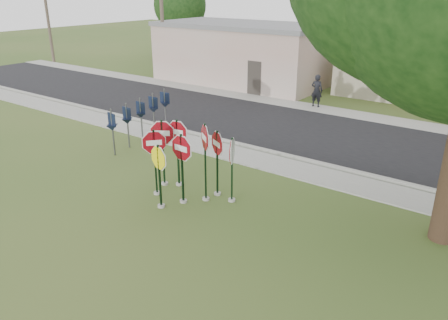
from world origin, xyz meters
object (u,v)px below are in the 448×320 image
Objects in this scene: stop_sign_left at (155,153)px; utility_pole_near at (162,11)px; stop_sign_center at (182,159)px; stop_sign_yellow at (159,169)px; pedestrian at (317,91)px.

stop_sign_left is 0.25× the size of utility_pole_near.
stop_sign_center is 1.11× the size of stop_sign_yellow.
pedestrian is (12.53, -0.63, -3.97)m from utility_pole_near.
stop_sign_center reaches higher than stop_sign_left.
stop_sign_center is 1.13m from stop_sign_left.
pedestrian is at bearing 95.06° from stop_sign_yellow.
stop_sign_left is (-0.77, 0.61, 0.15)m from stop_sign_yellow.
stop_sign_center is 0.26× the size of utility_pole_near.
stop_sign_yellow is at bearing 92.37° from pedestrian.
utility_pole_near is (-13.03, 14.34, 3.48)m from stop_sign_left.
utility_pole_near is at bearing -5.56° from pedestrian.
stop_sign_yellow is (-0.36, -0.67, -0.20)m from stop_sign_center.
utility_pole_near reaches higher than stop_sign_center.
stop_sign_yellow is at bearing -38.21° from stop_sign_left.
utility_pole_near is (-14.16, 14.27, 3.43)m from stop_sign_center.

